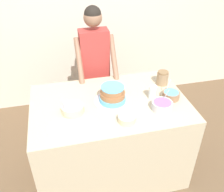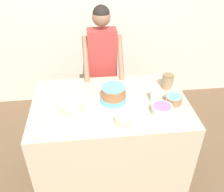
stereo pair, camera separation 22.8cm
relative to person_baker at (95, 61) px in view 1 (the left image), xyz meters
name	(u,v)px [view 1 (the left image)]	position (x,y,z in m)	size (l,w,h in m)	color
wall_back	(85,16)	(0.02, 0.80, 0.28)	(10.00, 0.05, 2.60)	beige
counter	(110,137)	(0.02, -0.69, -0.56)	(1.49, 0.96, 0.91)	#C6B793
person_baker	(95,61)	(0.00, 0.00, 0.00)	(0.44, 0.44, 1.63)	#2D2D38
cake	(113,95)	(0.05, -0.68, -0.03)	(0.35, 0.35, 0.17)	silver
frosting_bowl_white	(127,118)	(0.10, -0.99, -0.08)	(0.15, 0.15, 0.06)	beige
frosting_bowl_purple	(162,105)	(0.46, -0.90, -0.07)	(0.19, 0.19, 0.18)	silver
frosting_bowl_pink	(73,109)	(-0.34, -0.76, -0.07)	(0.20, 0.20, 0.16)	beige
frosting_bowl_blue	(171,95)	(0.61, -0.76, -0.07)	(0.16, 0.16, 0.18)	#936B4C
drinking_glass	(153,92)	(0.43, -0.72, -0.04)	(0.07, 0.07, 0.14)	silver
ceramic_plate	(61,128)	(-0.46, -0.96, -0.10)	(0.23, 0.23, 0.01)	silver
stoneware_jar	(162,78)	(0.63, -0.49, -0.04)	(0.12, 0.12, 0.15)	#9E7F5B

